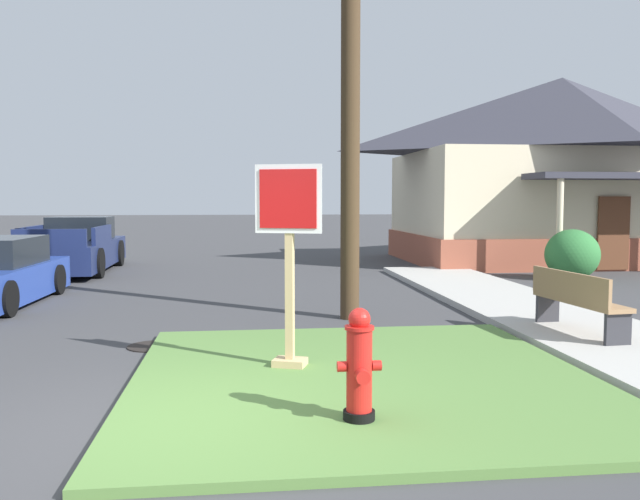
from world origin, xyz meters
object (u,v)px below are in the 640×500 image
stop_sign (289,267)px  utility_pole (351,38)px  manhole_cover (154,346)px  pickup_truck_navy (76,249)px  street_bench (576,299)px  fire_hydrant (359,367)px

stop_sign → utility_pole: bearing=69.5°
manhole_cover → pickup_truck_navy: size_ratio=0.13×
manhole_cover → street_bench: 5.81m
fire_hydrant → manhole_cover: bearing=122.2°
utility_pole → pickup_truck_navy: bearing=128.3°
street_bench → pickup_truck_navy: bearing=132.2°
street_bench → utility_pole: bearing=143.5°
fire_hydrant → street_bench: size_ratio=0.53×
pickup_truck_navy → street_bench: bearing=-47.8°
stop_sign → street_bench: 4.29m
fire_hydrant → pickup_truck_navy: pickup_truck_navy is taller
fire_hydrant → utility_pole: bearing=81.5°
manhole_cover → utility_pole: (2.94, 1.77, 4.53)m
fire_hydrant → manhole_cover: fire_hydrant is taller
stop_sign → pickup_truck_navy: bearing=114.1°
stop_sign → utility_pole: (1.23, 3.31, 3.33)m
pickup_truck_navy → street_bench: (9.08, -10.00, -0.02)m
pickup_truck_navy → utility_pole: (6.25, -7.91, 3.92)m
fire_hydrant → street_bench: bearing=40.8°
fire_hydrant → street_bench: (3.60, 3.11, 0.06)m
fire_hydrant → pickup_truck_navy: (-5.48, 13.11, 0.08)m
stop_sign → manhole_cover: stop_sign is taller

